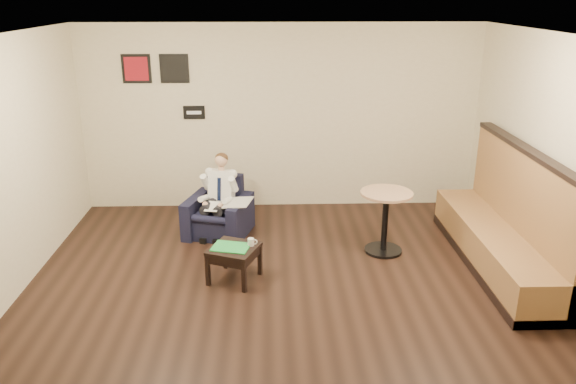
{
  "coord_description": "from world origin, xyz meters",
  "views": [
    {
      "loc": [
        -0.17,
        -5.38,
        3.22
      ],
      "look_at": [
        0.05,
        1.2,
        0.86
      ],
      "focal_mm": 35.0,
      "sensor_mm": 36.0,
      "label": 1
    }
  ],
  "objects_px": {
    "green_folder": "(231,247)",
    "smartphone": "(243,242)",
    "cafe_table": "(385,222)",
    "seated_man": "(215,200)",
    "armchair": "(218,208)",
    "side_table": "(234,263)",
    "banquette": "(500,210)",
    "coffee_mug": "(251,242)"
  },
  "relations": [
    {
      "from": "green_folder",
      "to": "banquette",
      "type": "height_order",
      "value": "banquette"
    },
    {
      "from": "side_table",
      "to": "coffee_mug",
      "type": "distance_m",
      "value": 0.33
    },
    {
      "from": "armchair",
      "to": "side_table",
      "type": "xyz_separation_m",
      "value": [
        0.3,
        -1.34,
        -0.18
      ]
    },
    {
      "from": "seated_man",
      "to": "green_folder",
      "type": "height_order",
      "value": "seated_man"
    },
    {
      "from": "seated_man",
      "to": "banquette",
      "type": "xyz_separation_m",
      "value": [
        3.51,
        -0.98,
        0.19
      ]
    },
    {
      "from": "coffee_mug",
      "to": "smartphone",
      "type": "xyz_separation_m",
      "value": [
        -0.1,
        0.08,
        -0.04
      ]
    },
    {
      "from": "smartphone",
      "to": "banquette",
      "type": "height_order",
      "value": "banquette"
    },
    {
      "from": "smartphone",
      "to": "cafe_table",
      "type": "bearing_deg",
      "value": 50.12
    },
    {
      "from": "green_folder",
      "to": "coffee_mug",
      "type": "distance_m",
      "value": 0.24
    },
    {
      "from": "smartphone",
      "to": "green_folder",
      "type": "bearing_deg",
      "value": -103.96
    },
    {
      "from": "armchair",
      "to": "green_folder",
      "type": "distance_m",
      "value": 1.38
    },
    {
      "from": "smartphone",
      "to": "armchair",
      "type": "bearing_deg",
      "value": 140.13
    },
    {
      "from": "green_folder",
      "to": "cafe_table",
      "type": "bearing_deg",
      "value": 20.16
    },
    {
      "from": "seated_man",
      "to": "side_table",
      "type": "height_order",
      "value": "seated_man"
    },
    {
      "from": "armchair",
      "to": "green_folder",
      "type": "bearing_deg",
      "value": -62.93
    },
    {
      "from": "coffee_mug",
      "to": "cafe_table",
      "type": "xyz_separation_m",
      "value": [
        1.7,
        0.66,
        -0.05
      ]
    },
    {
      "from": "banquette",
      "to": "green_folder",
      "type": "bearing_deg",
      "value": -175.09
    },
    {
      "from": "side_table",
      "to": "cafe_table",
      "type": "xyz_separation_m",
      "value": [
        1.9,
        0.7,
        0.2
      ]
    },
    {
      "from": "green_folder",
      "to": "cafe_table",
      "type": "distance_m",
      "value": 2.06
    },
    {
      "from": "side_table",
      "to": "coffee_mug",
      "type": "height_order",
      "value": "coffee_mug"
    },
    {
      "from": "smartphone",
      "to": "cafe_table",
      "type": "relative_size",
      "value": 0.16
    },
    {
      "from": "banquette",
      "to": "cafe_table",
      "type": "distance_m",
      "value": 1.4
    },
    {
      "from": "seated_man",
      "to": "cafe_table",
      "type": "distance_m",
      "value": 2.29
    },
    {
      "from": "armchair",
      "to": "seated_man",
      "type": "relative_size",
      "value": 0.75
    },
    {
      "from": "side_table",
      "to": "smartphone",
      "type": "distance_m",
      "value": 0.27
    },
    {
      "from": "seated_man",
      "to": "green_folder",
      "type": "bearing_deg",
      "value": -60.86
    },
    {
      "from": "side_table",
      "to": "cafe_table",
      "type": "relative_size",
      "value": 0.62
    },
    {
      "from": "green_folder",
      "to": "smartphone",
      "type": "xyz_separation_m",
      "value": [
        0.13,
        0.13,
        -0.0
      ]
    },
    {
      "from": "green_folder",
      "to": "banquette",
      "type": "distance_m",
      "value": 3.25
    },
    {
      "from": "banquette",
      "to": "side_table",
      "type": "bearing_deg",
      "value": -175.16
    },
    {
      "from": "side_table",
      "to": "green_folder",
      "type": "distance_m",
      "value": 0.22
    },
    {
      "from": "seated_man",
      "to": "banquette",
      "type": "distance_m",
      "value": 3.65
    },
    {
      "from": "coffee_mug",
      "to": "cafe_table",
      "type": "relative_size",
      "value": 0.11
    },
    {
      "from": "armchair",
      "to": "side_table",
      "type": "relative_size",
      "value": 1.57
    },
    {
      "from": "smartphone",
      "to": "cafe_table",
      "type": "distance_m",
      "value": 1.89
    },
    {
      "from": "cafe_table",
      "to": "seated_man",
      "type": "bearing_deg",
      "value": 166.33
    },
    {
      "from": "armchair",
      "to": "green_folder",
      "type": "height_order",
      "value": "armchair"
    },
    {
      "from": "green_folder",
      "to": "smartphone",
      "type": "relative_size",
      "value": 3.21
    },
    {
      "from": "seated_man",
      "to": "green_folder",
      "type": "relative_size",
      "value": 2.55
    },
    {
      "from": "coffee_mug",
      "to": "cafe_table",
      "type": "bearing_deg",
      "value": 21.27
    },
    {
      "from": "armchair",
      "to": "coffee_mug",
      "type": "relative_size",
      "value": 9.1
    },
    {
      "from": "side_table",
      "to": "banquette",
      "type": "xyz_separation_m",
      "value": [
        3.19,
        0.27,
        0.52
      ]
    }
  ]
}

